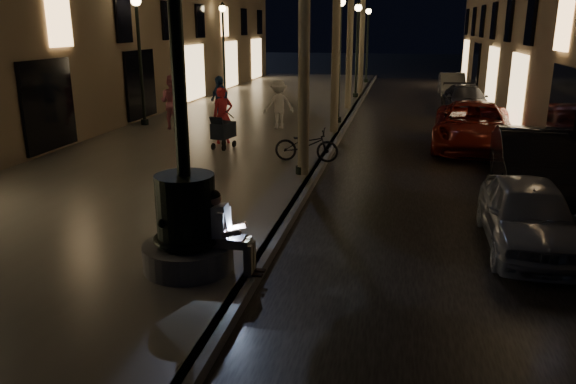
% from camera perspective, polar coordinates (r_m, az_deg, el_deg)
% --- Properties ---
extents(ground, '(120.00, 120.00, 0.00)m').
position_cam_1_polar(ground, '(21.05, 5.54, 6.06)').
color(ground, black).
rests_on(ground, ground).
extents(cobble_lane, '(6.00, 45.00, 0.02)m').
position_cam_1_polar(cobble_lane, '(20.96, 13.76, 5.64)').
color(cobble_lane, black).
rests_on(cobble_lane, ground).
extents(promenade, '(8.00, 45.00, 0.20)m').
position_cam_1_polar(promenade, '(21.80, -5.03, 6.71)').
color(promenade, slate).
rests_on(promenade, ground).
extents(curb_strip, '(0.25, 45.00, 0.20)m').
position_cam_1_polar(curb_strip, '(21.03, 5.55, 6.33)').
color(curb_strip, '#59595B').
rests_on(curb_strip, ground).
extents(fountain_lamppost, '(1.40, 1.40, 5.21)m').
position_cam_1_polar(fountain_lamppost, '(8.62, -10.34, -1.41)').
color(fountain_lamppost, '#59595B').
rests_on(fountain_lamppost, promenade).
extents(seated_man_laptop, '(0.92, 0.31, 1.29)m').
position_cam_1_polar(seated_man_laptop, '(8.52, -6.40, -3.74)').
color(seated_man_laptop, tan).
rests_on(seated_man_laptop, promenade).
extents(lamp_curb_a, '(0.36, 0.36, 4.81)m').
position_cam_1_polar(lamp_curb_a, '(13.82, 1.43, 14.13)').
color(lamp_curb_a, black).
rests_on(lamp_curb_a, promenade).
extents(lamp_curb_b, '(0.36, 0.36, 4.81)m').
position_cam_1_polar(lamp_curb_b, '(21.73, 5.27, 14.99)').
color(lamp_curb_b, black).
rests_on(lamp_curb_b, promenade).
extents(lamp_curb_c, '(0.36, 0.36, 4.81)m').
position_cam_1_polar(lamp_curb_c, '(29.69, 7.06, 15.36)').
color(lamp_curb_c, black).
rests_on(lamp_curb_c, promenade).
extents(lamp_curb_d, '(0.36, 0.36, 4.81)m').
position_cam_1_polar(lamp_curb_d, '(37.67, 8.10, 15.58)').
color(lamp_curb_d, black).
rests_on(lamp_curb_d, promenade).
extents(lamp_left_b, '(0.36, 0.36, 4.81)m').
position_cam_1_polar(lamp_left_b, '(21.79, -14.92, 14.52)').
color(lamp_left_b, black).
rests_on(lamp_left_b, promenade).
extents(lamp_left_c, '(0.36, 0.36, 4.81)m').
position_cam_1_polar(lamp_left_c, '(31.09, -6.59, 15.43)').
color(lamp_left_c, black).
rests_on(lamp_left_c, promenade).
extents(stroller, '(0.63, 1.12, 1.12)m').
position_cam_1_polar(stroller, '(17.22, -6.60, 6.24)').
color(stroller, black).
rests_on(stroller, promenade).
extents(car_front, '(1.52, 3.67, 1.25)m').
position_cam_1_polar(car_front, '(10.75, 23.23, -2.17)').
color(car_front, '#97999E').
rests_on(car_front, ground).
extents(car_second, '(1.80, 4.55, 1.47)m').
position_cam_1_polar(car_second, '(14.37, 23.59, 2.76)').
color(car_second, black).
rests_on(car_second, ground).
extents(car_third, '(2.83, 5.42, 1.46)m').
position_cam_1_polar(car_third, '(18.98, 18.28, 6.38)').
color(car_third, maroon).
rests_on(car_third, ground).
extents(car_rear, '(2.00, 4.38, 1.24)m').
position_cam_1_polar(car_rear, '(26.40, 17.58, 8.89)').
color(car_rear, '#2A292D').
rests_on(car_rear, ground).
extents(car_fifth, '(1.34, 3.79, 1.25)m').
position_cam_1_polar(car_fifth, '(33.18, 16.31, 10.44)').
color(car_fifth, '#989894').
rests_on(car_fifth, ground).
extents(pedestrian_red, '(0.77, 0.70, 1.77)m').
position_cam_1_polar(pedestrian_red, '(18.01, -6.63, 7.73)').
color(pedestrian_red, red).
rests_on(pedestrian_red, promenade).
extents(pedestrian_pink, '(1.03, 0.85, 1.93)m').
position_cam_1_polar(pedestrian_pink, '(20.80, -11.66, 8.92)').
color(pedestrian_pink, '#C96A82').
rests_on(pedestrian_pink, promenade).
extents(pedestrian_white, '(1.29, 1.08, 1.74)m').
position_cam_1_polar(pedestrian_white, '(20.54, -0.95, 8.89)').
color(pedestrian_white, white).
rests_on(pedestrian_white, promenade).
extents(pedestrian_blue, '(1.13, 1.05, 1.87)m').
position_cam_1_polar(pedestrian_blue, '(20.90, -6.94, 9.09)').
color(pedestrian_blue, '#264E8E').
rests_on(pedestrian_blue, promenade).
extents(bicycle, '(1.77, 0.65, 0.93)m').
position_cam_1_polar(bicycle, '(15.51, 1.89, 4.81)').
color(bicycle, black).
rests_on(bicycle, promenade).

